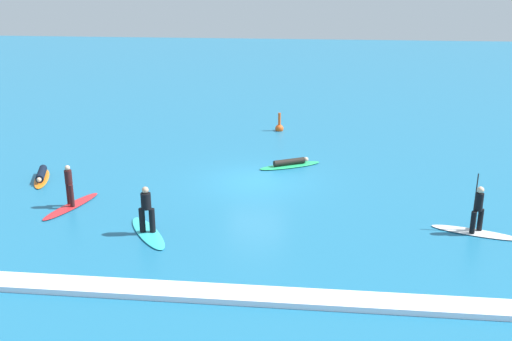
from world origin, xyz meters
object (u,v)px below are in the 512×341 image
surfer_on_teal_board (147,222)px  marker_buoy (279,127)px  surfer_on_red_board (70,198)px  surfer_on_white_board (476,222)px  surfer_on_green_board (290,164)px  surfer_on_orange_board (42,176)px

surfer_on_teal_board → marker_buoy: surfer_on_teal_board is taller
surfer_on_red_board → marker_buoy: bearing=-12.7°
surfer_on_red_board → marker_buoy: surfer_on_red_board is taller
surfer_on_red_board → surfer_on_white_board: 15.38m
surfer_on_green_board → surfer_on_white_board: bearing=-73.5°
surfer_on_white_board → marker_buoy: surfer_on_white_board is taller
surfer_on_teal_board → surfer_on_white_board: surfer_on_white_board is taller
surfer_on_green_board → marker_buoy: (-1.01, 6.72, 0.08)m
surfer_on_green_board → surfer_on_white_board: size_ratio=1.01×
surfer_on_white_board → surfer_on_teal_board: bearing=24.2°
marker_buoy → surfer_on_green_board: bearing=-81.5°
surfer_on_teal_board → surfer_on_white_board: bearing=63.4°
surfer_on_green_board → marker_buoy: 6.80m
surfer_on_teal_board → marker_buoy: size_ratio=2.52×
surfer_on_red_board → surfer_on_white_board: size_ratio=1.05×
surfer_on_red_board → surfer_on_orange_board: (-2.65, 3.04, -0.22)m
surfer_on_teal_board → surfer_on_green_board: bearing=117.9°
surfer_on_orange_board → marker_buoy: size_ratio=2.35×
surfer_on_orange_board → surfer_on_white_board: (18.00, -3.89, 0.28)m
surfer_on_orange_board → surfer_on_white_board: surfer_on_white_board is taller
surfer_on_teal_board → marker_buoy: bearing=133.5°
surfer_on_orange_board → surfer_on_teal_board: bearing=31.6°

